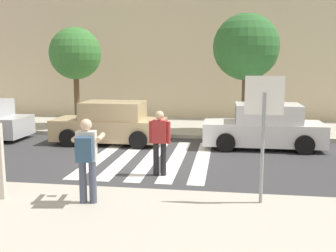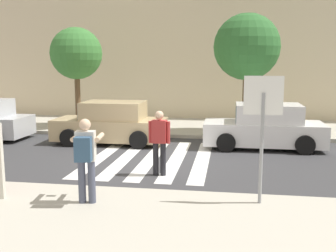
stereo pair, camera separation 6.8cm
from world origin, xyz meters
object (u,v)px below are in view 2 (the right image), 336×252
Objects in this scene: pedestrian_crossing at (159,139)px; street_tree_west at (76,54)px; parked_car_white at (264,127)px; stop_sign at (263,112)px; street_tree_center at (247,47)px; photographer_with_backpack at (86,154)px; parked_car_tan at (111,124)px.

pedestrian_crossing is 8.52m from street_tree_west.
stop_sign is at bearing -95.56° from parked_car_white.
street_tree_center is at bearing 105.96° from parked_car_white.
photographer_with_backpack is 0.36× the size of street_tree_center.
photographer_with_backpack is 10.26m from street_tree_west.
photographer_with_backpack is 1.00× the size of pedestrian_crossing.
pedestrian_crossing is 4.67m from parked_car_tan.
photographer_with_backpack is at bearing -67.56° from street_tree_west.
parked_car_tan is at bearing 122.57° from pedestrian_crossing.
street_tree_west is 7.30m from street_tree_center.
parked_car_white is 8.72m from street_tree_west.
photographer_with_backpack is 6.78m from parked_car_tan.
street_tree_center reaches higher than street_tree_west.
street_tree_center is (7.27, -0.56, 0.22)m from street_tree_west.
photographer_with_backpack is 0.42× the size of parked_car_tan.
parked_car_white is 0.86× the size of street_tree_center.
parked_car_tan is at bearing 129.37° from stop_sign.
parked_car_tan and parked_car_white have the same top height.
stop_sign is 8.30m from street_tree_center.
parked_car_tan is 6.07m from street_tree_center.
pedestrian_crossing is 0.36× the size of street_tree_center.
street_tree_center is at bearing 90.12° from stop_sign.
photographer_with_backpack reaches higher than parked_car_tan.
street_tree_center reaches higher than stop_sign.
stop_sign is 1.49× the size of pedestrian_crossing.
street_tree_west reaches higher than parked_car_white.
parked_car_tan is 4.41m from street_tree_west.
pedestrian_crossing is (1.02, 2.67, -0.19)m from photographer_with_backpack.
photographer_with_backpack is at bearing -110.87° from pedestrian_crossing.
parked_car_tan is 5.54m from parked_car_white.
stop_sign reaches higher than photographer_with_backpack.
street_tree_west reaches higher than stop_sign.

